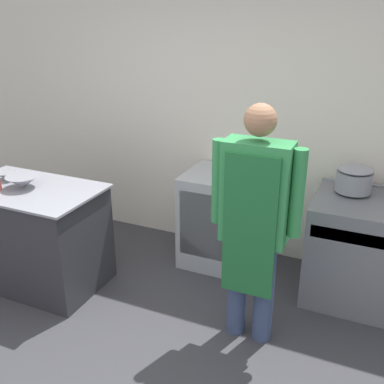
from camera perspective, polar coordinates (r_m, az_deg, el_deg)
wall_back at (r=4.27m, az=4.91°, el=9.71°), size 8.00×0.05×2.70m
prep_counter at (r=4.14m, az=-19.34°, el=-5.24°), size 1.20×0.73×0.89m
stove at (r=3.95m, az=21.88°, el=-7.13°), size 0.99×0.74×0.89m
fridge_unit at (r=4.23m, az=3.51°, el=-3.36°), size 0.63×0.62×0.89m
person_cook at (r=3.04m, az=7.95°, el=-2.91°), size 0.63×0.24×1.74m
mixing_bowl at (r=3.97m, az=-20.68°, el=1.21°), size 0.27×0.27×0.10m
small_bowl at (r=4.21m, az=-22.49°, el=1.90°), size 0.18×0.18×0.07m
stock_pot at (r=3.85m, az=19.90°, el=1.61°), size 0.29×0.29×0.21m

